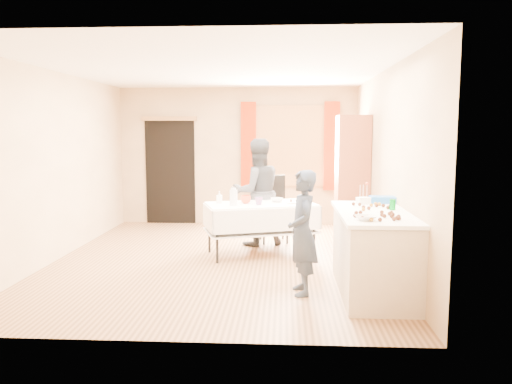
# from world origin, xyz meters

# --- Properties ---
(floor) EXTENTS (4.50, 5.50, 0.02)m
(floor) POSITION_xyz_m (0.00, 0.00, -0.01)
(floor) COLOR #9E7047
(floor) RESTS_ON ground
(ceiling) EXTENTS (4.50, 5.50, 0.02)m
(ceiling) POSITION_xyz_m (0.00, 0.00, 2.61)
(ceiling) COLOR white
(ceiling) RESTS_ON floor
(wall_back) EXTENTS (4.50, 0.02, 2.60)m
(wall_back) POSITION_xyz_m (0.00, 2.76, 1.30)
(wall_back) COLOR tan
(wall_back) RESTS_ON floor
(wall_front) EXTENTS (4.50, 0.02, 2.60)m
(wall_front) POSITION_xyz_m (0.00, -2.76, 1.30)
(wall_front) COLOR tan
(wall_front) RESTS_ON floor
(wall_left) EXTENTS (0.02, 5.50, 2.60)m
(wall_left) POSITION_xyz_m (-2.26, 0.00, 1.30)
(wall_left) COLOR tan
(wall_left) RESTS_ON floor
(wall_right) EXTENTS (0.02, 5.50, 2.60)m
(wall_right) POSITION_xyz_m (2.26, 0.00, 1.30)
(wall_right) COLOR tan
(wall_right) RESTS_ON floor
(window_frame) EXTENTS (1.32, 0.06, 1.52)m
(window_frame) POSITION_xyz_m (1.00, 2.72, 1.50)
(window_frame) COLOR olive
(window_frame) RESTS_ON wall_back
(window_pane) EXTENTS (1.20, 0.02, 1.40)m
(window_pane) POSITION_xyz_m (1.00, 2.71, 1.50)
(window_pane) COLOR white
(window_pane) RESTS_ON wall_back
(curtain_left) EXTENTS (0.28, 0.06, 1.65)m
(curtain_left) POSITION_xyz_m (0.22, 2.67, 1.50)
(curtain_left) COLOR #A62302
(curtain_left) RESTS_ON wall_back
(curtain_right) EXTENTS (0.28, 0.06, 1.65)m
(curtain_right) POSITION_xyz_m (1.78, 2.67, 1.50)
(curtain_right) COLOR #A62302
(curtain_right) RESTS_ON wall_back
(doorway) EXTENTS (0.95, 0.04, 2.00)m
(doorway) POSITION_xyz_m (-1.30, 2.73, 1.00)
(doorway) COLOR black
(doorway) RESTS_ON floor
(door_lintel) EXTENTS (1.05, 0.06, 0.08)m
(door_lintel) POSITION_xyz_m (-1.30, 2.70, 2.02)
(door_lintel) COLOR olive
(door_lintel) RESTS_ON wall_back
(cabinet) EXTENTS (0.50, 0.60, 2.03)m
(cabinet) POSITION_xyz_m (1.99, 1.31, 1.02)
(cabinet) COLOR brown
(cabinet) RESTS_ON floor
(counter) EXTENTS (0.79, 1.67, 0.91)m
(counter) POSITION_xyz_m (1.89, -1.32, 0.45)
(counter) COLOR beige
(counter) RESTS_ON floor
(party_table) EXTENTS (1.73, 1.24, 0.75)m
(party_table) POSITION_xyz_m (0.57, 0.32, 0.45)
(party_table) COLOR black
(party_table) RESTS_ON floor
(chair) EXTENTS (0.51, 0.51, 1.07)m
(chair) POSITION_xyz_m (0.73, 1.20, 0.32)
(chair) COLOR black
(chair) RESTS_ON floor
(girl) EXTENTS (0.59, 0.47, 1.37)m
(girl) POSITION_xyz_m (1.10, -1.40, 0.68)
(girl) COLOR #253045
(girl) RESTS_ON floor
(woman) EXTENTS (1.24, 1.19, 1.67)m
(woman) POSITION_xyz_m (0.48, 0.94, 0.83)
(woman) COLOR black
(woman) RESTS_ON floor
(soda_can) EXTENTS (0.08, 0.08, 0.12)m
(soda_can) POSITION_xyz_m (2.11, -1.20, 0.97)
(soda_can) COLOR #027819
(soda_can) RESTS_ON counter
(mixing_bowl) EXTENTS (0.33, 0.33, 0.05)m
(mixing_bowl) POSITION_xyz_m (1.70, -1.87, 0.93)
(mixing_bowl) COLOR white
(mixing_bowl) RESTS_ON counter
(foam_block) EXTENTS (0.18, 0.15, 0.08)m
(foam_block) POSITION_xyz_m (1.85, -0.75, 0.95)
(foam_block) COLOR white
(foam_block) RESTS_ON counter
(blue_basket) EXTENTS (0.30, 0.20, 0.08)m
(blue_basket) POSITION_xyz_m (2.10, -0.65, 0.95)
(blue_basket) COLOR blue
(blue_basket) RESTS_ON counter
(pitcher) EXTENTS (0.14, 0.14, 0.22)m
(pitcher) POSITION_xyz_m (0.20, 0.10, 0.86)
(pitcher) COLOR silver
(pitcher) RESTS_ON party_table
(cup_red) EXTENTS (0.28, 0.28, 0.12)m
(cup_red) POSITION_xyz_m (0.35, 0.31, 0.81)
(cup_red) COLOR #DD4723
(cup_red) RESTS_ON party_table
(cup_rainbow) EXTENTS (0.22, 0.22, 0.11)m
(cup_rainbow) POSITION_xyz_m (0.54, 0.18, 0.80)
(cup_rainbow) COLOR red
(cup_rainbow) RESTS_ON party_table
(small_bowl) EXTENTS (0.22, 0.22, 0.06)m
(small_bowl) POSITION_xyz_m (0.79, 0.50, 0.78)
(small_bowl) COLOR white
(small_bowl) RESTS_ON party_table
(pastry_tray) EXTENTS (0.30, 0.23, 0.02)m
(pastry_tray) POSITION_xyz_m (1.08, 0.38, 0.76)
(pastry_tray) COLOR white
(pastry_tray) RESTS_ON party_table
(bottle) EXTENTS (0.09, 0.09, 0.17)m
(bottle) POSITION_xyz_m (-0.03, 0.31, 0.84)
(bottle) COLOR white
(bottle) RESTS_ON party_table
(cake_balls) EXTENTS (0.53, 1.11, 0.04)m
(cake_balls) POSITION_xyz_m (1.90, -1.44, 0.93)
(cake_balls) COLOR #3F2314
(cake_balls) RESTS_ON counter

